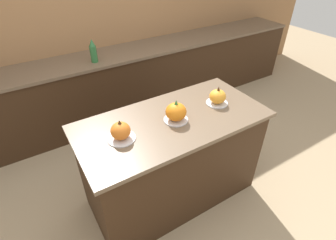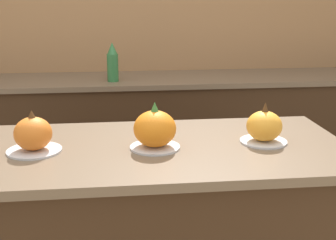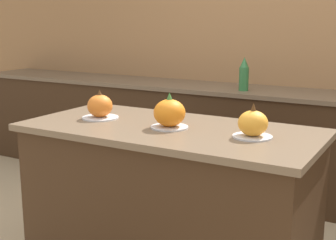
# 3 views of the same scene
# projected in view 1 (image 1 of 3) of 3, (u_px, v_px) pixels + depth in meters

# --- Properties ---
(ground_plane) EXTENTS (12.00, 12.00, 0.00)m
(ground_plane) POSITION_uv_depth(u_px,v_px,m) (172.00, 193.00, 2.62)
(ground_plane) COLOR tan
(wall_back) EXTENTS (8.00, 0.06, 2.50)m
(wall_back) POSITION_uv_depth(u_px,v_px,m) (90.00, 20.00, 3.21)
(wall_back) COLOR #9E7047
(wall_back) RESTS_ON ground_plane
(kitchen_island) EXTENTS (1.56, 0.75, 0.91)m
(kitchen_island) POSITION_uv_depth(u_px,v_px,m) (173.00, 160.00, 2.36)
(kitchen_island) COLOR #382314
(kitchen_island) RESTS_ON ground_plane
(back_counter) EXTENTS (6.00, 0.60, 0.90)m
(back_counter) POSITION_uv_depth(u_px,v_px,m) (108.00, 89.00, 3.45)
(back_counter) COLOR #382314
(back_counter) RESTS_ON ground_plane
(pumpkin_cake_left) EXTENTS (0.21, 0.21, 0.16)m
(pumpkin_cake_left) POSITION_uv_depth(u_px,v_px,m) (121.00, 132.00, 1.86)
(pumpkin_cake_left) COLOR silver
(pumpkin_cake_left) RESTS_ON kitchen_island
(pumpkin_cake_center) EXTENTS (0.20, 0.20, 0.18)m
(pumpkin_cake_center) POSITION_uv_depth(u_px,v_px,m) (176.00, 112.00, 2.04)
(pumpkin_cake_center) COLOR silver
(pumpkin_cake_center) RESTS_ON kitchen_island
(pumpkin_cake_right) EXTENTS (0.19, 0.19, 0.17)m
(pumpkin_cake_right) POSITION_uv_depth(u_px,v_px,m) (218.00, 97.00, 2.25)
(pumpkin_cake_right) COLOR silver
(pumpkin_cake_right) RESTS_ON kitchen_island
(bottle_tall) EXTENTS (0.08, 0.08, 0.27)m
(bottle_tall) POSITION_uv_depth(u_px,v_px,m) (93.00, 51.00, 2.97)
(bottle_tall) COLOR #2D6B38
(bottle_tall) RESTS_ON back_counter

